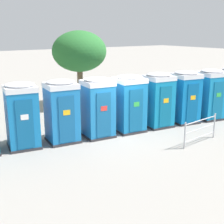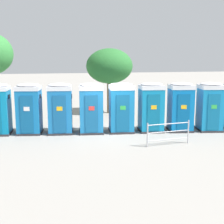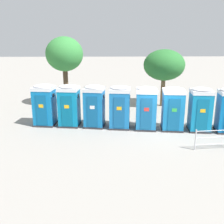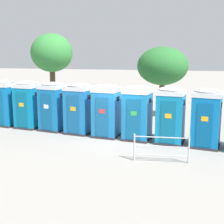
{
  "view_description": "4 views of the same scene",
  "coord_description": "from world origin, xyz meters",
  "px_view_note": "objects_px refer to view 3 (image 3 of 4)",
  "views": [
    {
      "loc": [
        -7.48,
        -10.51,
        4.4
      ],
      "look_at": [
        -0.06,
        0.17,
        0.97
      ],
      "focal_mm": 50.0,
      "sensor_mm": 36.0,
      "label": 1
    },
    {
      "loc": [
        -3.23,
        -15.14,
        3.81
      ],
      "look_at": [
        0.32,
        0.12,
        1.04
      ],
      "focal_mm": 50.0,
      "sensor_mm": 36.0,
      "label": 2
    },
    {
      "loc": [
        -3.2,
        -14.48,
        5.28
      ],
      "look_at": [
        -2.73,
        0.58,
        0.95
      ],
      "focal_mm": 42.0,
      "sensor_mm": 36.0,
      "label": 3
    },
    {
      "loc": [
        3.07,
        -14.02,
        4.01
      ],
      "look_at": [
        -0.47,
        0.24,
        1.22
      ],
      "focal_mm": 50.0,
      "sensor_mm": 36.0,
      "label": 4
    }
  ],
  "objects_px": {
    "portapotty_0": "(45,105)",
    "portapotty_5": "(173,109)",
    "event_barrier": "(215,138)",
    "portapotty_2": "(94,106)",
    "street_tree_1": "(164,65)",
    "street_tree_0": "(64,55)",
    "portapotty_4": "(146,108)",
    "portapotty_6": "(200,109)",
    "portapotty_1": "(69,105)",
    "portapotty_3": "(120,107)"
  },
  "relations": [
    {
      "from": "street_tree_1",
      "to": "event_barrier",
      "type": "xyz_separation_m",
      "value": [
        0.75,
        -8.42,
        -2.62
      ]
    },
    {
      "from": "portapotty_2",
      "to": "event_barrier",
      "type": "height_order",
      "value": "portapotty_2"
    },
    {
      "from": "portapotty_0",
      "to": "portapotty_6",
      "type": "distance_m",
      "value": 9.28
    },
    {
      "from": "portapotty_6",
      "to": "street_tree_1",
      "type": "relative_size",
      "value": 0.58
    },
    {
      "from": "portapotty_5",
      "to": "portapotty_6",
      "type": "bearing_deg",
      "value": -7.31
    },
    {
      "from": "portapotty_3",
      "to": "portapotty_6",
      "type": "relative_size",
      "value": 1.0
    },
    {
      "from": "portapotty_3",
      "to": "street_tree_0",
      "type": "bearing_deg",
      "value": 125.09
    },
    {
      "from": "portapotty_4",
      "to": "event_barrier",
      "type": "height_order",
      "value": "portapotty_4"
    },
    {
      "from": "portapotty_4",
      "to": "event_barrier",
      "type": "bearing_deg",
      "value": -46.22
    },
    {
      "from": "street_tree_0",
      "to": "portapotty_3",
      "type": "bearing_deg",
      "value": -54.91
    },
    {
      "from": "portapotty_2",
      "to": "event_barrier",
      "type": "bearing_deg",
      "value": -31.02
    },
    {
      "from": "portapotty_2",
      "to": "street_tree_1",
      "type": "height_order",
      "value": "street_tree_1"
    },
    {
      "from": "portapotty_4",
      "to": "event_barrier",
      "type": "xyz_separation_m",
      "value": [
        2.91,
        -3.04,
        -0.72
      ]
    },
    {
      "from": "portapotty_1",
      "to": "street_tree_1",
      "type": "distance_m",
      "value": 8.4
    },
    {
      "from": "portapotty_0",
      "to": "street_tree_0",
      "type": "xyz_separation_m",
      "value": [
        0.64,
        4.94,
        2.69
      ]
    },
    {
      "from": "portapotty_2",
      "to": "portapotty_5",
      "type": "relative_size",
      "value": 1.0
    },
    {
      "from": "portapotty_0",
      "to": "portapotty_1",
      "type": "relative_size",
      "value": 1.0
    },
    {
      "from": "portapotty_5",
      "to": "street_tree_1",
      "type": "height_order",
      "value": "street_tree_1"
    },
    {
      "from": "portapotty_1",
      "to": "portapotty_5",
      "type": "distance_m",
      "value": 6.18
    },
    {
      "from": "event_barrier",
      "to": "portapotty_2",
      "type": "bearing_deg",
      "value": 148.98
    },
    {
      "from": "portapotty_3",
      "to": "event_barrier",
      "type": "relative_size",
      "value": 1.24
    },
    {
      "from": "portapotty_0",
      "to": "portapotty_5",
      "type": "xyz_separation_m",
      "value": [
        7.65,
        -1.13,
        -0.0
      ]
    },
    {
      "from": "portapotty_0",
      "to": "event_barrier",
      "type": "xyz_separation_m",
      "value": [
        9.03,
        -3.99,
        -0.72
      ]
    },
    {
      "from": "portapotty_6",
      "to": "event_barrier",
      "type": "bearing_deg",
      "value": -93.32
    },
    {
      "from": "street_tree_1",
      "to": "event_barrier",
      "type": "bearing_deg",
      "value": -84.89
    },
    {
      "from": "portapotty_3",
      "to": "event_barrier",
      "type": "distance_m",
      "value": 5.58
    },
    {
      "from": "portapotty_2",
      "to": "street_tree_0",
      "type": "height_order",
      "value": "street_tree_0"
    },
    {
      "from": "portapotty_0",
      "to": "event_barrier",
      "type": "relative_size",
      "value": 1.24
    },
    {
      "from": "portapotty_2",
      "to": "portapotty_6",
      "type": "xyz_separation_m",
      "value": [
        6.11,
        -0.93,
        -0.0
      ]
    },
    {
      "from": "portapotty_3",
      "to": "street_tree_1",
      "type": "bearing_deg",
      "value": 54.21
    },
    {
      "from": "portapotty_2",
      "to": "portapotty_5",
      "type": "bearing_deg",
      "value": -9.05
    },
    {
      "from": "portapotty_0",
      "to": "portapotty_4",
      "type": "distance_m",
      "value": 6.18
    },
    {
      "from": "portapotty_5",
      "to": "event_barrier",
      "type": "height_order",
      "value": "portapotty_5"
    },
    {
      "from": "portapotty_1",
      "to": "portapotty_6",
      "type": "bearing_deg",
      "value": -8.37
    },
    {
      "from": "portapotty_2",
      "to": "portapotty_3",
      "type": "bearing_deg",
      "value": -10.23
    },
    {
      "from": "portapotty_3",
      "to": "portapotty_4",
      "type": "bearing_deg",
      "value": -9.97
    },
    {
      "from": "street_tree_0",
      "to": "street_tree_1",
      "type": "distance_m",
      "value": 7.68
    },
    {
      "from": "portapotty_1",
      "to": "portapotty_4",
      "type": "distance_m",
      "value": 4.64
    },
    {
      "from": "portapotty_4",
      "to": "street_tree_1",
      "type": "relative_size",
      "value": 0.58
    },
    {
      "from": "street_tree_0",
      "to": "street_tree_1",
      "type": "height_order",
      "value": "street_tree_0"
    },
    {
      "from": "portapotty_3",
      "to": "portapotty_4",
      "type": "relative_size",
      "value": 1.0
    },
    {
      "from": "portapotty_5",
      "to": "portapotty_6",
      "type": "height_order",
      "value": "same"
    },
    {
      "from": "portapotty_0",
      "to": "street_tree_0",
      "type": "distance_m",
      "value": 5.66
    },
    {
      "from": "portapotty_2",
      "to": "portapotty_4",
      "type": "height_order",
      "value": "same"
    },
    {
      "from": "portapotty_2",
      "to": "portapotty_4",
      "type": "xyz_separation_m",
      "value": [
        3.05,
        -0.54,
        -0.0
      ]
    },
    {
      "from": "portapotty_3",
      "to": "street_tree_0",
      "type": "xyz_separation_m",
      "value": [
        -3.94,
        5.61,
        2.69
      ]
    },
    {
      "from": "portapotty_2",
      "to": "street_tree_1",
      "type": "relative_size",
      "value": 0.58
    },
    {
      "from": "portapotty_5",
      "to": "event_barrier",
      "type": "bearing_deg",
      "value": -64.2
    },
    {
      "from": "portapotty_1",
      "to": "event_barrier",
      "type": "height_order",
      "value": "portapotty_1"
    },
    {
      "from": "portapotty_6",
      "to": "event_barrier",
      "type": "distance_m",
      "value": 2.76
    }
  ]
}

